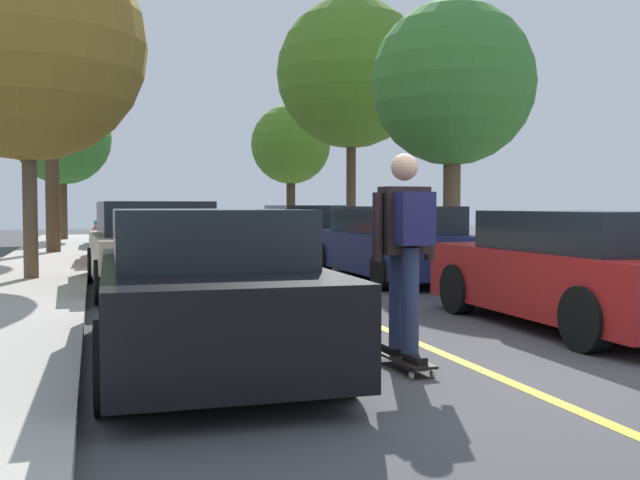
% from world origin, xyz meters
% --- Properties ---
extents(ground, '(80.00, 80.00, 0.00)m').
position_xyz_m(ground, '(0.00, 0.00, 0.00)').
color(ground, '#424244').
extents(center_line, '(0.12, 39.20, 0.01)m').
position_xyz_m(center_line, '(0.00, 4.00, 0.00)').
color(center_line, gold).
rests_on(center_line, ground).
extents(parked_car_left_nearest, '(1.91, 4.54, 1.37)m').
position_xyz_m(parked_car_left_nearest, '(-2.21, 1.23, 0.68)').
color(parked_car_left_nearest, black).
rests_on(parked_car_left_nearest, ground).
extents(parked_car_left_near, '(2.11, 4.52, 1.47)m').
position_xyz_m(parked_car_left_near, '(-2.21, 6.97, 0.72)').
color(parked_car_left_near, '#BCAD89').
rests_on(parked_car_left_near, ground).
extents(parked_car_left_far, '(2.02, 4.45, 1.35)m').
position_xyz_m(parked_car_left_far, '(-2.21, 12.62, 0.67)').
color(parked_car_left_far, maroon).
rests_on(parked_car_left_far, ground).
extents(parked_car_left_farthest, '(1.93, 4.33, 1.38)m').
position_xyz_m(parked_car_left_farthest, '(-2.21, 19.12, 0.69)').
color(parked_car_left_farthest, '#196066').
rests_on(parked_car_left_farthest, ground).
extents(parked_car_right_nearest, '(1.95, 4.04, 1.34)m').
position_xyz_m(parked_car_right_nearest, '(2.21, 1.70, 0.66)').
color(parked_car_right_nearest, maroon).
rests_on(parked_car_right_nearest, ground).
extents(parked_car_right_near, '(1.83, 4.62, 1.39)m').
position_xyz_m(parked_car_right_near, '(2.21, 7.34, 0.69)').
color(parked_car_right_near, navy).
rests_on(parked_car_right_near, ground).
extents(parked_car_right_far, '(1.92, 4.19, 1.41)m').
position_xyz_m(parked_car_right_far, '(2.21, 13.53, 0.70)').
color(parked_car_right_far, navy).
rests_on(parked_car_right_far, ground).
extents(street_tree_left_nearest, '(4.06, 4.06, 6.09)m').
position_xyz_m(street_tree_left_nearest, '(-4.19, 8.21, 4.19)').
color(street_tree_left_nearest, brown).
rests_on(street_tree_left_nearest, sidewalk_left).
extents(street_tree_left_near, '(3.65, 3.65, 7.23)m').
position_xyz_m(street_tree_left_near, '(-4.19, 15.75, 5.50)').
color(street_tree_left_near, '#4C3823').
rests_on(street_tree_left_near, sidewalk_left).
extents(street_tree_left_far, '(3.56, 3.56, 5.61)m').
position_xyz_m(street_tree_left_far, '(-4.19, 23.63, 3.96)').
color(street_tree_left_far, '#4C3823').
rests_on(street_tree_left_far, sidewalk_left).
extents(street_tree_right_nearest, '(3.48, 3.48, 5.60)m').
position_xyz_m(street_tree_right_nearest, '(4.19, 8.72, 3.97)').
color(street_tree_right_nearest, brown).
rests_on(street_tree_right_nearest, sidewalk_right).
extents(street_tree_right_near, '(4.40, 4.40, 7.36)m').
position_xyz_m(street_tree_right_near, '(4.19, 15.12, 5.29)').
color(street_tree_right_near, '#4C3823').
rests_on(street_tree_right_near, sidewalk_right).
extents(street_tree_right_far, '(3.07, 3.07, 5.16)m').
position_xyz_m(street_tree_right_far, '(4.19, 22.05, 3.74)').
color(street_tree_right_far, '#3D2D1E').
rests_on(street_tree_right_far, sidewalk_right).
extents(skateboard, '(0.26, 0.85, 0.10)m').
position_xyz_m(skateboard, '(-0.62, 0.31, 0.09)').
color(skateboard, black).
rests_on(skateboard, ground).
extents(skateboarder, '(0.58, 0.70, 1.74)m').
position_xyz_m(skateboarder, '(-0.62, 0.27, 1.10)').
color(skateboarder, black).
rests_on(skateboarder, skateboard).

